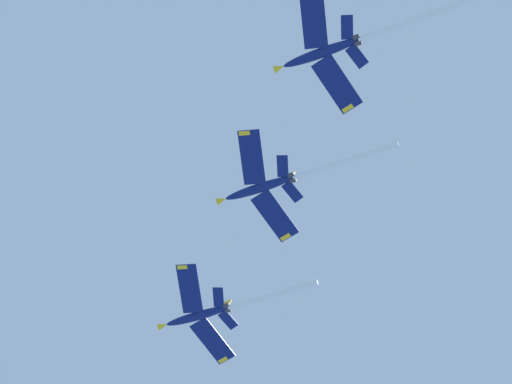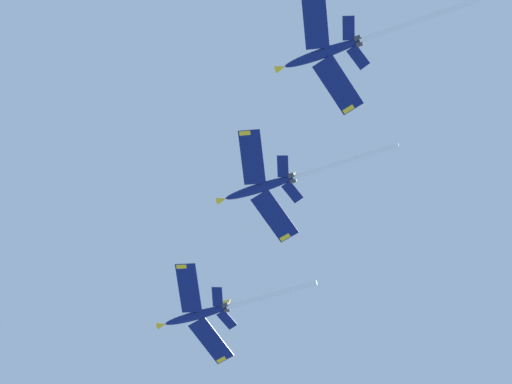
% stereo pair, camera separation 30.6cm
% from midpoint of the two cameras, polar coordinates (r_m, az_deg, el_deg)
% --- Properties ---
extents(jet_lead, '(24.81, 21.26, 6.45)m').
position_cam_midpoint_polar(jet_lead, '(136.89, -2.98, -8.67)').
color(jet_lead, navy).
extents(jet_second, '(25.68, 21.81, 6.57)m').
position_cam_midpoint_polar(jet_second, '(126.74, 1.39, 0.64)').
color(jet_second, navy).
extents(jet_third, '(28.23, 23.52, 7.17)m').
position_cam_midpoint_polar(jet_third, '(119.71, 6.56, 10.65)').
color(jet_third, navy).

